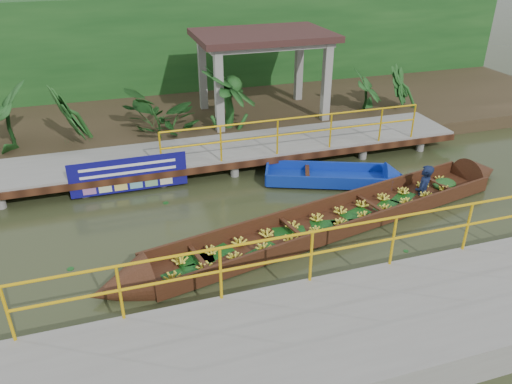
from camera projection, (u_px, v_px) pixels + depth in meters
name	position (u px, v px, depth m)	size (l,w,h in m)	color
ground	(224.00, 230.00, 11.45)	(80.00, 80.00, 0.00)	#2A2F17
land_strip	(171.00, 117.00, 17.67)	(30.00, 8.00, 0.45)	#352A1A
far_dock	(194.00, 154.00, 14.12)	(16.00, 2.06, 1.66)	gray
near_dock	(348.00, 337.00, 8.03)	(18.00, 2.40, 1.73)	gray
pavilion	(263.00, 44.00, 16.25)	(4.40, 3.00, 3.00)	gray
foliage_backdrop	(157.00, 52.00, 18.95)	(30.00, 0.80, 4.00)	#144016
vendor_boat	(343.00, 215.00, 11.65)	(11.18, 3.39, 2.08)	#331A0D
moored_blue_boat	(362.00, 178.00, 13.47)	(3.94, 2.34, 0.92)	#0D2997
blue_banner	(129.00, 175.00, 12.78)	(2.97, 0.04, 0.93)	navy
tropical_plants	(221.00, 104.00, 15.69)	(14.28, 1.28, 1.60)	#144016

